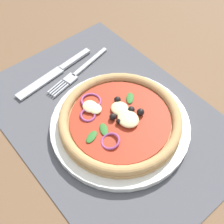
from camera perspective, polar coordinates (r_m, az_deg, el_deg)
name	(u,v)px	position (r cm, az deg, el deg)	size (l,w,h in cm)	color
ground_plane	(109,121)	(59.34, -0.62, -1.72)	(190.00, 140.00, 2.40)	brown
placemat	(109,117)	(58.21, -0.64, -0.92)	(49.79, 35.27, 0.40)	#4C4C51
plate	(120,125)	(56.00, 1.51, -2.53)	(26.09, 26.09, 1.34)	silver
pizza	(120,119)	(54.58, 1.48, -1.43)	(22.74, 22.74, 2.67)	tan
fork	(77,73)	(65.91, -6.78, 7.43)	(5.31, 17.91, 0.44)	#B2B5BA
knife	(55,73)	(66.58, -10.94, 7.34)	(4.04, 20.05, 0.62)	#B2B5BA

